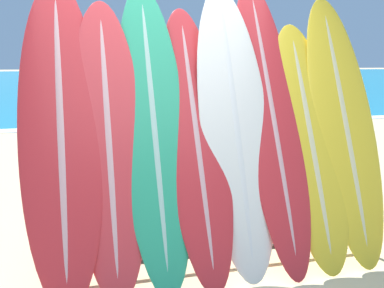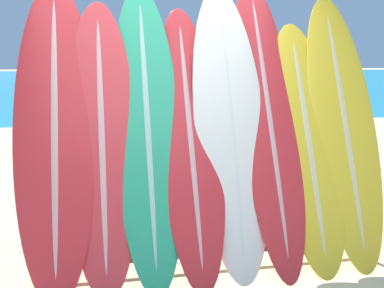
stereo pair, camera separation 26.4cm
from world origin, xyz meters
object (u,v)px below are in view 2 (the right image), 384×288
Objects in this scene: surfboard_slot_4 at (230,127)px; surfboard_rack at (212,213)px; person_near_water at (234,105)px; person_mid_beach at (257,89)px; surfboard_slot_2 at (147,128)px; surfboard_slot_3 at (190,139)px; surfboard_slot_1 at (102,140)px; surfboard_slot_7 at (344,127)px; surfboard_slot_0 at (55,129)px; surfboard_slot_6 at (308,143)px; person_far_left at (60,113)px; surfboard_slot_5 at (268,119)px.

surfboard_rack is at bearing -150.40° from surfboard_slot_4.
person_near_water is 3.42m from person_mid_beach.
surfboard_slot_2 is 3.59m from person_near_water.
surfboard_slot_2 is 7.01m from person_mid_beach.
person_near_water is at bearing -30.14° from person_mid_beach.
surfboard_slot_1 is at bearing -179.72° from surfboard_slot_3.
surfboard_rack is 1.20× the size of surfboard_slot_7.
surfboard_slot_7 is at bearing -0.25° from surfboard_slot_4.
surfboard_slot_4 is (0.16, 0.09, 0.66)m from surfboard_rack.
surfboard_slot_0 is 1.01× the size of surfboard_slot_4.
surfboard_slot_0 is 1.96m from surfboard_slot_6.
surfboard_slot_3 reaches higher than person_far_left.
surfboard_slot_6 is at bearing -136.16° from person_far_left.
person_near_water reaches higher than surfboard_rack.
surfboard_slot_1 is 0.35m from surfboard_slot_2.
person_near_water is (0.02, 3.22, -0.13)m from surfboard_slot_7.
surfboard_slot_0 reaches higher than person_far_left.
surfboard_slot_3 is at bearing 153.05° from surfboard_rack.
surfboard_slot_6 is (0.96, -0.04, -0.06)m from surfboard_slot_3.
surfboard_slot_4 is 1.03× the size of surfboard_slot_7.
surfboard_slot_4 is at bearing 2.28° from surfboard_slot_3.
surfboard_slot_4 is (0.32, 0.01, 0.08)m from surfboard_slot_3.
surfboard_slot_6 is at bearing -1.99° from surfboard_slot_0.
surfboard_slot_1 is 0.66m from surfboard_slot_3.
surfboard_rack is at bearing -148.27° from person_far_left.
surfboard_rack is at bearing -27.16° from person_mid_beach.
surfboard_slot_4 reaches higher than surfboard_slot_6.
person_mid_beach is (2.44, 6.32, -0.13)m from surfboard_slot_4.
surfboard_slot_4 reaches higher than surfboard_slot_1.
surfboard_slot_0 is 1.08× the size of surfboard_slot_1.
surfboard_slot_3 is (0.66, 0.00, -0.01)m from surfboard_slot_1.
surfboard_slot_1 reaches higher than surfboard_rack.
person_mid_beach is (3.42, 6.33, -0.06)m from surfboard_slot_1.
person_near_water reaches higher than person_far_left.
surfboard_slot_0 is 0.34m from surfboard_slot_1.
surfboard_slot_5 reaches higher than surfboard_slot_2.
surfboard_slot_6 reaches higher than person_near_water.
surfboard_slot_3 is 0.93× the size of surfboard_slot_4.
surfboard_slot_6 is (1.95, -0.07, -0.16)m from surfboard_slot_0.
person_mid_beach is at bearing 61.61° from surfboard_slot_1.
person_far_left is (-0.88, 2.70, -0.18)m from surfboard_slot_2.
surfboard_rack is at bearing -26.95° from surfboard_slot_3.
surfboard_slot_6 is 6.62m from person_mid_beach.
surfboard_rack is 1.17× the size of surfboard_slot_2.
surfboard_slot_6 is at bearing -26.46° from person_near_water.
surfboard_slot_5 is at bearing 4.54° from surfboard_slot_3.
surfboard_slot_2 reaches higher than surfboard_slot_4.
person_near_water is 1.01× the size of person_far_left.
surfboard_rack is 1.35× the size of surfboard_slot_6.
surfboard_slot_2 reaches higher than surfboard_rack.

